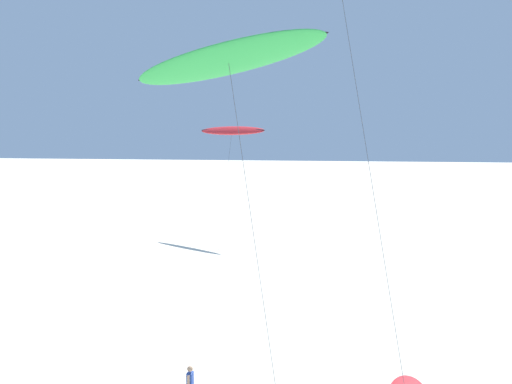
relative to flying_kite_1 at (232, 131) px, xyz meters
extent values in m
ellipsoid|color=red|center=(0.00, 0.00, 0.00)|extent=(6.90, 4.96, 1.10)
ellipsoid|color=black|center=(0.00, 0.00, 0.04)|extent=(6.67, 4.45, 0.55)
cylinder|color=#4C4C51|center=(0.05, -3.78, -4.76)|extent=(0.12, 7.59, 9.32)
cylinder|color=#4C4C51|center=(10.08, -34.13, -1.24)|extent=(2.78, 4.00, 16.36)
ellipsoid|color=green|center=(5.36, -33.47, 3.03)|extent=(6.81, 2.53, 2.41)
ellipsoid|color=black|center=(5.36, -33.47, 3.06)|extent=(6.65, 1.66, 1.79)
cylinder|color=#4C4C51|center=(6.42, -34.59, -3.23)|extent=(2.15, 2.26, 12.38)
cube|color=#2D4CA5|center=(3.80, -32.95, -8.29)|extent=(0.22, 0.31, 0.54)
cylinder|color=tan|center=(3.82, -32.74, -8.33)|extent=(0.09, 0.09, 0.56)
cylinder|color=tan|center=(3.79, -33.16, -8.33)|extent=(0.09, 0.09, 0.56)
sphere|color=tan|center=(3.80, -32.95, -7.88)|extent=(0.21, 0.21, 0.21)
camera|label=1|loc=(8.70, -53.35, 1.10)|focal=42.44mm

